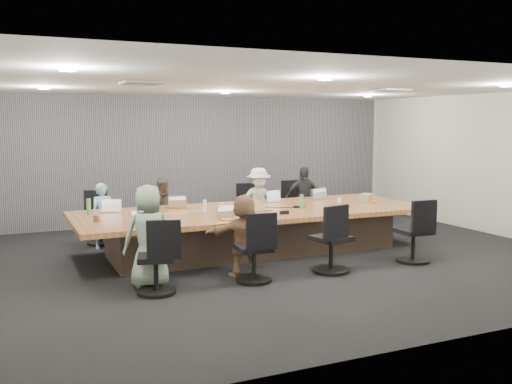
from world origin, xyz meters
name	(u,v)px	position (x,y,z in m)	size (l,w,h in m)	color
floor	(266,258)	(0.00, 0.00, 0.00)	(10.00, 8.00, 0.00)	black
ceiling	(266,85)	(0.00, 0.00, 2.80)	(10.00, 8.00, 0.00)	white
wall_back	(191,159)	(0.00, 4.00, 1.40)	(10.00, 2.80, 0.00)	beige
wall_front	(439,206)	(0.00, -4.00, 1.40)	(10.00, 2.80, 0.00)	beige
wall_right	(496,164)	(5.00, 0.00, 1.40)	(8.00, 2.80, 0.00)	beige
curtain	(192,159)	(0.00, 3.92, 1.40)	(9.80, 0.04, 2.80)	slate
conference_table	(254,229)	(0.00, 0.50, 0.40)	(6.00, 2.20, 0.74)	#45352A
chair_0	(100,224)	(-2.30, 2.20, 0.38)	(0.52, 0.52, 0.76)	black
chair_1	(161,219)	(-1.19, 2.20, 0.39)	(0.52, 0.52, 0.78)	black
chair_2	(252,213)	(0.71, 2.20, 0.38)	(0.51, 0.51, 0.76)	black
chair_3	(295,209)	(1.71, 2.20, 0.40)	(0.54, 0.54, 0.79)	black
chair_4	(156,264)	(-2.14, -1.20, 0.40)	(0.54, 0.54, 0.80)	black
chair_5	(254,254)	(-0.75, -1.20, 0.40)	(0.54, 0.54, 0.80)	black
chair_6	(331,244)	(0.50, -1.20, 0.43)	(0.58, 0.58, 0.86)	black
chair_7	(413,236)	(2.03, -1.20, 0.42)	(0.56, 0.56, 0.83)	black
person_0	(103,216)	(-2.30, 1.85, 0.58)	(0.42, 0.28, 1.16)	#83A6C7
laptop_0	(108,211)	(-2.30, 1.30, 0.75)	(0.31, 0.22, 0.02)	#B2B2B7
person_1	(165,211)	(-1.19, 1.85, 0.60)	(0.58, 0.45, 1.20)	#4F4437
laptop_1	(173,207)	(-1.19, 1.30, 0.75)	(0.31, 0.22, 0.02)	#8C6647
person_2	(259,202)	(0.71, 1.85, 0.67)	(0.86, 0.49, 1.33)	#B7C1B7
laptop_2	(271,201)	(0.71, 1.30, 0.75)	(0.28, 0.20, 0.02)	#B2B2B7
person_3	(303,199)	(1.71, 1.85, 0.66)	(0.78, 0.32, 1.33)	#27282A
laptop_3	(317,198)	(1.71, 1.30, 0.75)	(0.33, 0.23, 0.02)	#B2B2B7
person_4	(149,236)	(-2.14, -0.85, 0.70)	(0.68, 0.44, 1.40)	gray
laptop_4	(140,226)	(-2.14, -0.30, 0.75)	(0.29, 0.20, 0.02)	#8C6647
person_5	(244,235)	(-0.75, -0.85, 0.60)	(1.11, 0.35, 1.20)	brown
laptop_5	(230,219)	(-0.75, -0.30, 0.75)	(0.31, 0.21, 0.02)	#8C6647
bottle_green_left	(89,207)	(-2.65, 1.07, 0.87)	(0.07, 0.07, 0.26)	#53984E
bottle_green_right	(301,201)	(0.83, 0.32, 0.86)	(0.07, 0.07, 0.23)	#53984E
bottle_clear	(205,206)	(-0.87, 0.51, 0.85)	(0.06, 0.06, 0.21)	silver
cup_white_far	(222,206)	(-0.49, 0.72, 0.79)	(0.09, 0.09, 0.11)	white
cup_white_near	(339,200)	(1.78, 0.59, 0.79)	(0.07, 0.07, 0.09)	white
mug_brown	(96,219)	(-2.65, 0.31, 0.79)	(0.08, 0.08, 0.10)	brown
mic_left	(232,214)	(-0.58, 0.06, 0.75)	(0.15, 0.10, 0.03)	black
mic_right	(297,207)	(0.78, 0.38, 0.75)	(0.14, 0.09, 0.03)	black
stapler	(284,213)	(0.24, -0.19, 0.77)	(0.15, 0.04, 0.06)	black
canvas_bag	(366,198)	(2.31, 0.50, 0.82)	(0.28, 0.17, 0.15)	gray
snack_packet	(373,202)	(2.31, 0.30, 0.76)	(0.16, 0.11, 0.04)	orange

